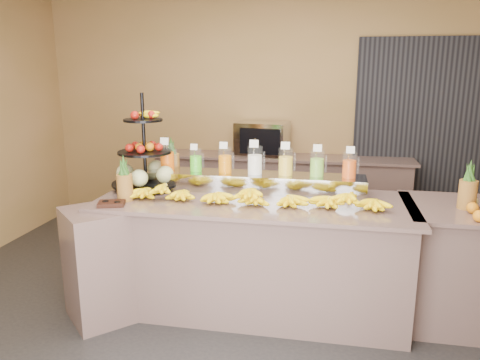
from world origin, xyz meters
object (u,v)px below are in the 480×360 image
(banana_heap, at_px, (253,194))
(oven_warmer, at_px, (262,139))
(pitcher_tray, at_px, (255,182))
(fruit_stand, at_px, (149,165))
(condiment_caddy, at_px, (111,204))

(banana_heap, relative_size, oven_warmer, 3.41)
(banana_heap, distance_m, oven_warmer, 2.05)
(pitcher_tray, distance_m, oven_warmer, 1.68)
(fruit_stand, bearing_deg, condiment_caddy, -107.80)
(banana_heap, xyz_separation_m, fruit_stand, (-0.95, 0.26, 0.14))
(banana_heap, relative_size, fruit_stand, 2.47)
(fruit_stand, bearing_deg, pitcher_tray, -1.61)
(condiment_caddy, height_order, oven_warmer, oven_warmer)
(pitcher_tray, relative_size, fruit_stand, 2.24)
(pitcher_tray, bearing_deg, banana_heap, -83.09)
(fruit_stand, bearing_deg, banana_heap, -23.31)
(pitcher_tray, relative_size, oven_warmer, 3.09)
(banana_heap, bearing_deg, pitcher_tray, 96.91)
(pitcher_tray, relative_size, condiment_caddy, 9.38)
(pitcher_tray, bearing_deg, oven_warmer, 96.14)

